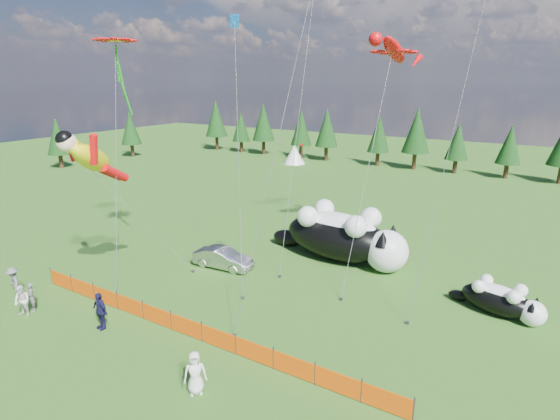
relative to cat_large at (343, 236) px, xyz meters
The scene contains 16 objects.
ground 10.25m from the cat_large, 105.88° to the right, with size 160.00×160.00×0.00m, color #113C0A.
safety_fence 13.07m from the cat_large, 102.26° to the right, with size 22.06×0.06×1.10m.
tree_line 35.47m from the cat_large, 94.47° to the left, with size 90.00×4.00×8.00m, color black, non-canonical shape.
festival_tents 31.39m from the cat_large, 74.78° to the left, with size 50.00×3.20×2.80m, color white, non-canonical shape.
cat_large is the anchor object (origin of this frame).
cat_small 10.53m from the cat_large, 13.97° to the right, with size 4.94×2.59×1.81m.
car 8.32m from the cat_large, 139.70° to the right, with size 1.42×4.08×1.34m, color #AAAAAE.
spectator_a 19.14m from the cat_large, 127.50° to the right, with size 0.58×0.38×1.59m, color slate.
spectator_b 19.49m from the cat_large, 125.98° to the right, with size 0.86×0.51×1.77m, color silver.
spectator_c 15.99m from the cat_large, 115.62° to the right, with size 1.15×0.59×1.96m, color #17163D.
spectator_d 20.37m from the cat_large, 133.26° to the right, with size 1.19×0.62×1.85m, color slate.
spectator_e 15.60m from the cat_large, 88.64° to the right, with size 0.90×0.59×1.85m, color silver.
superhero_kite 16.53m from the cat_large, 132.52° to the right, with size 5.57×7.15×10.54m.
gecko_kite 12.47m from the cat_large, 53.61° to the left, with size 2.94×10.93×15.92m.
flower_kite 18.67m from the cat_large, 144.98° to the right, with size 4.81×5.96×15.07m.
diamond_kite_a 14.44m from the cat_large, 129.98° to the right, with size 2.66×3.35×15.94m.
Camera 1 is at (13.59, -16.73, 12.02)m, focal length 28.00 mm.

